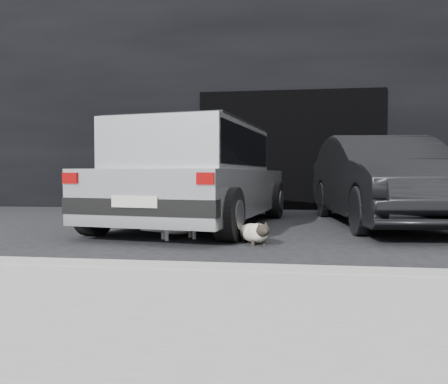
# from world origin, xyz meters

# --- Properties ---
(ground) EXTENTS (80.00, 80.00, 0.00)m
(ground) POSITION_xyz_m (0.00, 0.00, 0.00)
(ground) COLOR black
(ground) RESTS_ON ground
(building_facade) EXTENTS (34.00, 4.00, 5.00)m
(building_facade) POSITION_xyz_m (1.00, 6.00, 2.50)
(building_facade) COLOR black
(building_facade) RESTS_ON ground
(garage_opening) EXTENTS (4.00, 0.10, 2.60)m
(garage_opening) POSITION_xyz_m (1.00, 3.99, 1.30)
(garage_opening) COLOR black
(garage_opening) RESTS_ON ground
(curb) EXTENTS (18.00, 0.25, 0.12)m
(curb) POSITION_xyz_m (1.00, -2.60, 0.06)
(curb) COLOR gray
(curb) RESTS_ON ground
(sidewalk) EXTENTS (18.00, 2.20, 0.11)m
(sidewalk) POSITION_xyz_m (1.00, -3.80, 0.06)
(sidewalk) COLOR gray
(sidewalk) RESTS_ON ground
(silver_hatchback) EXTENTS (2.53, 4.35, 1.52)m
(silver_hatchback) POSITION_xyz_m (-0.42, 0.75, 0.83)
(silver_hatchback) COLOR silver
(silver_hatchback) RESTS_ON ground
(second_car) EXTENTS (1.85, 4.30, 1.38)m
(second_car) POSITION_xyz_m (2.35, 1.24, 0.69)
(second_car) COLOR black
(second_car) RESTS_ON ground
(cat_siamese) EXTENTS (0.48, 0.71, 0.27)m
(cat_siamese) POSITION_xyz_m (0.55, -0.82, 0.12)
(cat_siamese) COLOR beige
(cat_siamese) RESTS_ON ground
(cat_white) EXTENTS (0.73, 0.58, 0.40)m
(cat_white) POSITION_xyz_m (-0.35, -0.58, 0.20)
(cat_white) COLOR white
(cat_white) RESTS_ON ground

